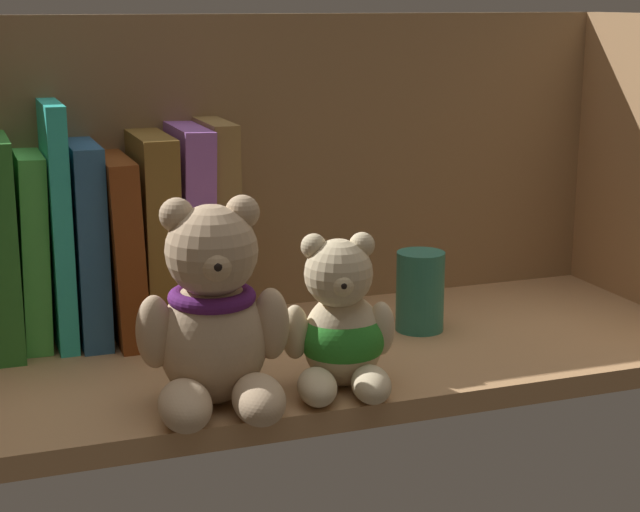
% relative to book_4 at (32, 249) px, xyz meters
% --- Properties ---
extents(shelf_board, '(0.77, 0.29, 0.02)m').
position_rel_book_4_xyz_m(shelf_board, '(0.23, -0.11, -0.10)').
color(shelf_board, tan).
rests_on(shelf_board, ground).
extents(shelf_back_panel, '(0.79, 0.01, 0.32)m').
position_rel_book_4_xyz_m(shelf_back_panel, '(0.23, 0.04, 0.05)').
color(shelf_back_panel, '#906E49').
rests_on(shelf_back_panel, ground).
extents(book_4, '(0.03, 0.10, 0.18)m').
position_rel_book_4_xyz_m(book_4, '(0.00, 0.00, 0.00)').
color(book_4, '#4EBB4C').
rests_on(book_4, shelf_board).
extents(book_5, '(0.02, 0.12, 0.23)m').
position_rel_book_4_xyz_m(book_5, '(0.02, 0.00, 0.02)').
color(book_5, '#2DC2B0').
rests_on(book_5, shelf_board).
extents(book_6, '(0.03, 0.13, 0.19)m').
position_rel_book_4_xyz_m(book_6, '(0.05, 0.00, 0.00)').
color(book_6, '#285885').
rests_on(book_6, shelf_board).
extents(book_7, '(0.03, 0.15, 0.18)m').
position_rel_book_4_xyz_m(book_7, '(0.08, 0.00, -0.00)').
color(book_7, brown).
rests_on(book_7, shelf_board).
extents(book_8, '(0.03, 0.14, 0.19)m').
position_rel_book_4_xyz_m(book_8, '(0.11, 0.00, 0.01)').
color(book_8, brown).
rests_on(book_8, shelf_board).
extents(book_9, '(0.03, 0.13, 0.20)m').
position_rel_book_4_xyz_m(book_9, '(0.15, 0.00, 0.01)').
color(book_9, '#9E5DBC').
rests_on(book_9, shelf_board).
extents(book_10, '(0.02, 0.11, 0.20)m').
position_rel_book_4_xyz_m(book_10, '(0.18, 0.00, 0.01)').
color(book_10, olive).
rests_on(book_10, shelf_board).
extents(teddy_bear_larger, '(0.13, 0.13, 0.17)m').
position_rel_book_4_xyz_m(teddy_bear_larger, '(0.12, -0.22, -0.02)').
color(teddy_bear_larger, tan).
rests_on(teddy_bear_larger, shelf_board).
extents(teddy_bear_smaller, '(0.10, 0.11, 0.13)m').
position_rel_book_4_xyz_m(teddy_bear_smaller, '(0.23, -0.21, -0.04)').
color(teddy_bear_smaller, beige).
rests_on(teddy_bear_smaller, shelf_board).
extents(pillar_candle, '(0.05, 0.05, 0.08)m').
position_rel_book_4_xyz_m(pillar_candle, '(0.36, -0.09, -0.05)').
color(pillar_candle, '#2D7A66').
rests_on(pillar_candle, shelf_board).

